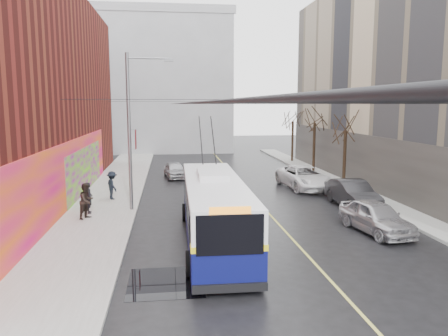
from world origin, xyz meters
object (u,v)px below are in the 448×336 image
at_px(streetlight_pole, 132,128).
at_px(tree_mid, 315,114).
at_px(parked_car_c, 304,177).
at_px(pedestrian_a, 89,198).
at_px(tree_near, 346,120).
at_px(tree_far, 293,114).
at_px(trolleybus, 214,209).
at_px(following_car, 175,170).
at_px(parked_car_b, 352,194).
at_px(parked_car_a, 376,217).
at_px(pedestrian_b, 87,201).
at_px(pedestrian_c, 112,185).

xyz_separation_m(streetlight_pole, tree_mid, (15.14, 13.00, 0.41)).
bearing_deg(parked_car_c, pedestrian_a, -162.27).
bearing_deg(pedestrian_a, tree_near, -81.14).
xyz_separation_m(tree_mid, parked_car_c, (-3.20, -7.36, -4.43)).
height_order(streetlight_pole, parked_car_c, streetlight_pole).
bearing_deg(tree_far, trolleybus, -112.98).
height_order(trolleybus, following_car, trolleybus).
height_order(trolleybus, parked_car_c, trolleybus).
relative_size(tree_far, parked_car_b, 1.33).
height_order(parked_car_b, following_car, parked_car_b).
height_order(tree_near, parked_car_a, tree_near).
bearing_deg(pedestrian_a, pedestrian_b, 172.83).
bearing_deg(tree_far, pedestrian_c, -134.37).
bearing_deg(following_car, pedestrian_b, -117.54).
relative_size(parked_car_a, pedestrian_b, 2.40).
bearing_deg(streetlight_pole, tree_mid, 40.65).
bearing_deg(parked_car_b, parked_car_a, -103.24).
bearing_deg(pedestrian_b, pedestrian_c, 21.94).
xyz_separation_m(tree_near, pedestrian_b, (-17.47, -7.82, -3.87)).
bearing_deg(tree_far, parked_car_b, -95.91).
distance_m(trolleybus, pedestrian_c, 10.73).
bearing_deg(trolleybus, pedestrian_a, 139.67).
bearing_deg(tree_near, tree_mid, 90.00).
distance_m(tree_near, pedestrian_b, 19.53).
relative_size(tree_near, parked_car_a, 1.40).
bearing_deg(pedestrian_b, tree_near, -35.00).
bearing_deg(parked_car_c, following_car, 142.37).
bearing_deg(parked_car_c, streetlight_pole, -160.47).
height_order(parked_car_a, following_car, parked_car_a).
bearing_deg(parked_car_c, pedestrian_b, -158.15).
distance_m(streetlight_pole, pedestrian_a, 4.58).
xyz_separation_m(tree_mid, pedestrian_a, (-17.57, -13.60, -4.24)).
bearing_deg(tree_mid, pedestrian_b, -139.69).
bearing_deg(tree_far, parked_car_c, -102.56).
bearing_deg(pedestrian_a, pedestrian_c, -25.22).
distance_m(tree_mid, following_car, 13.52).
bearing_deg(trolleybus, parked_car_b, 33.67).
height_order(tree_near, parked_car_c, tree_near).
distance_m(tree_mid, parked_car_a, 19.49).
bearing_deg(streetlight_pole, following_car, 77.73).
xyz_separation_m(parked_car_b, pedestrian_a, (-15.45, -0.16, 0.21)).
xyz_separation_m(parked_car_c, pedestrian_c, (-13.53, -2.74, 0.23)).
relative_size(tree_mid, pedestrian_b, 3.50).
bearing_deg(parked_car_a, parked_car_c, 81.67).
bearing_deg(following_car, trolleybus, -92.75).
height_order(parked_car_a, pedestrian_c, pedestrian_c).
distance_m(parked_car_c, following_car, 11.11).
bearing_deg(trolleybus, following_car, 95.74).
height_order(tree_far, parked_car_a, tree_far).
bearing_deg(parked_car_b, pedestrian_b, -176.44).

